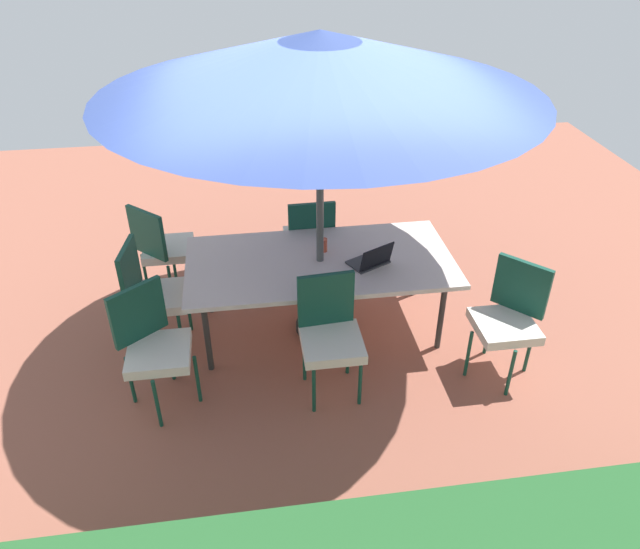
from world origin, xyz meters
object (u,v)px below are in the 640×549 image
Objects in this scene: chair_southeast at (163,246)px; chair_northeast at (153,343)px; chair_northwest at (509,316)px; chair_east at (151,291)px; laptop at (371,260)px; chair_north at (330,332)px; cup at (324,245)px; dining_table at (320,264)px; patio_umbrella at (320,64)px; chair_south at (310,237)px.

chair_southeast is 1.44m from chair_northeast.
chair_northeast is at bearing 135.07° from chair_southeast.
chair_northwest is 1.00× the size of chair_southeast.
chair_east is 2.47× the size of laptop.
laptop is at bearing 49.79° from chair_north.
chair_southeast is 1.58m from cup.
cup is at bearing -76.61° from chair_east.
laptop is (-0.44, -0.61, 0.23)m from chair_north.
patio_umbrella is (0.00, 0.00, 1.66)m from dining_table.
dining_table is 2.30× the size of chair_north.
chair_northwest and chair_northeast have the same top height.
chair_south is at bearing -90.36° from patio_umbrella.
chair_east is 1.00× the size of chair_northeast.
cup is (-1.40, -0.83, 0.24)m from chair_northeast.
chair_southeast is at bearing -161.30° from chair_northwest.
chair_southeast is 1.00× the size of chair_north.
chair_southeast and chair_east have the same top height.
chair_southeast is 2.47× the size of laptop.
chair_northeast is 1.65m from cup.
dining_table is 5.70× the size of laptop.
chair_southeast is (1.39, -0.03, 0.00)m from chair_south.
dining_table is 0.76m from chair_north.
chair_south is (-0.00, -0.73, -0.14)m from dining_table.
laptop is (-0.41, 0.14, -1.57)m from patio_umbrella.
cup reaches higher than dining_table.
chair_south is 1.60m from chair_east.
dining_table is at bearing 70.11° from cup.
chair_north is 2.47× the size of laptop.
chair_east is at bearing 58.37° from chair_northeast.
chair_northwest is at bearing 121.26° from laptop.
laptop is at bearing 161.38° from patio_umbrella.
chair_north is 1.00× the size of chair_northeast.
patio_umbrella is 1.63m from laptop.
chair_northwest is at bearing -164.85° from chair_southeast.
chair_southeast is (1.39, -0.75, -0.14)m from dining_table.
patio_umbrella is 2.39m from chair_southeast.
chair_south is at bearing -137.56° from chair_southeast.
chair_south is 1.39m from chair_southeast.
chair_east reaches higher than cup.
cup is at bearing -109.89° from dining_table.
chair_east is at bearing 130.72° from chair_southeast.
chair_northwest is 1.00× the size of chair_east.
cup is (1.34, -0.90, 0.24)m from chair_northwest.
patio_umbrella is 1.95m from chair_north.
chair_northwest is at bearing -4.53° from chair_north.
dining_table is at bearing -10.78° from chair_northeast.
dining_table is 1.43m from chair_east.
chair_south is at bearing -55.22° from chair_east.
chair_northeast reaches higher than dining_table.
cup is at bearing 93.33° from chair_south.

